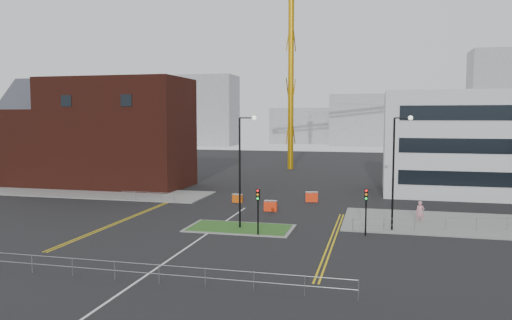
{
  "coord_description": "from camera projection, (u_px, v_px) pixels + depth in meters",
  "views": [
    {
      "loc": [
        12.79,
        -30.48,
        9.09
      ],
      "look_at": [
        1.58,
        15.22,
        5.0
      ],
      "focal_mm": 35.0,
      "sensor_mm": 36.0,
      "label": 1
    }
  ],
  "objects": [
    {
      "name": "ground",
      "position": [
        179.0,
        253.0,
        33.31
      ],
      "size": [
        200.0,
        200.0,
        0.0
      ],
      "primitive_type": "plane",
      "color": "black",
      "rests_on": "ground"
    },
    {
      "name": "pavement_left",
      "position": [
        94.0,
        193.0,
        59.34
      ],
      "size": [
        28.0,
        8.0,
        0.12
      ],
      "primitive_type": "cube",
      "color": "slate",
      "rests_on": "ground"
    },
    {
      "name": "pavement_right",
      "position": [
        490.0,
        225.0,
        41.63
      ],
      "size": [
        24.0,
        10.0,
        0.12
      ],
      "primitive_type": "cube",
      "color": "slate",
      "rests_on": "ground"
    },
    {
      "name": "island_kerb",
      "position": [
        240.0,
        228.0,
        40.57
      ],
      "size": [
        8.6,
        4.6,
        0.08
      ],
      "primitive_type": "cube",
      "color": "slate",
      "rests_on": "ground"
    },
    {
      "name": "grass_island",
      "position": [
        240.0,
        228.0,
        40.57
      ],
      "size": [
        8.0,
        4.0,
        0.12
      ],
      "primitive_type": "cube",
      "color": "#22551C",
      "rests_on": "ground"
    },
    {
      "name": "brick_building",
      "position": [
        97.0,
        134.0,
        65.26
      ],
      "size": [
        24.2,
        10.07,
        14.24
      ],
      "color": "#461911",
      "rests_on": "ground"
    },
    {
      "name": "office_block",
      "position": [
        496.0,
        144.0,
        57.55
      ],
      "size": [
        25.0,
        12.2,
        12.0
      ],
      "color": "silver",
      "rests_on": "ground"
    },
    {
      "name": "tower_crane",
      "position": [
        325.0,
        20.0,
        85.2
      ],
      "size": [
        50.77,
        17.13,
        36.89
      ],
      "color": "#B9830A",
      "rests_on": "ground"
    },
    {
      "name": "streetlamp_island",
      "position": [
        242.0,
        163.0,
        40.06
      ],
      "size": [
        1.46,
        0.36,
        9.18
      ],
      "color": "black",
      "rests_on": "ground"
    },
    {
      "name": "streetlamp_right_near",
      "position": [
        396.0,
        164.0,
        39.14
      ],
      "size": [
        1.46,
        0.36,
        9.18
      ],
      "color": "black",
      "rests_on": "ground"
    },
    {
      "name": "traffic_light_island",
      "position": [
        258.0,
        203.0,
        37.93
      ],
      "size": [
        0.28,
        0.33,
        3.65
      ],
      "color": "black",
      "rests_on": "ground"
    },
    {
      "name": "traffic_light_right",
      "position": [
        366.0,
        203.0,
        37.96
      ],
      "size": [
        0.28,
        0.33,
        3.65
      ],
      "color": "black",
      "rests_on": "ground"
    },
    {
      "name": "railing_front",
      "position": [
        136.0,
        268.0,
        27.44
      ],
      "size": [
        24.05,
        0.05,
        1.1
      ],
      "color": "gray",
      "rests_on": "ground"
    },
    {
      "name": "railing_left",
      "position": [
        148.0,
        195.0,
        53.27
      ],
      "size": [
        6.05,
        0.05,
        1.1
      ],
      "color": "gray",
      "rests_on": "ground"
    },
    {
      "name": "railing_right",
      "position": [
        476.0,
        222.0,
        39.5
      ],
      "size": [
        19.05,
        5.05,
        1.1
      ],
      "color": "gray",
      "rests_on": "ground"
    },
    {
      "name": "centre_line",
      "position": [
        190.0,
        246.0,
        35.25
      ],
      "size": [
        0.15,
        30.0,
        0.01
      ],
      "primitive_type": "cube",
      "color": "silver",
      "rests_on": "ground"
    },
    {
      "name": "yellow_left_a",
      "position": [
        129.0,
        217.0,
        45.12
      ],
      "size": [
        0.12,
        24.0,
        0.01
      ],
      "primitive_type": "cube",
      "color": "gold",
      "rests_on": "ground"
    },
    {
      "name": "yellow_left_b",
      "position": [
        132.0,
        217.0,
        45.05
      ],
      "size": [
        0.12,
        24.0,
        0.01
      ],
      "primitive_type": "cube",
      "color": "gold",
      "rests_on": "ground"
    },
    {
      "name": "yellow_right_a",
      "position": [
        330.0,
        240.0,
        36.86
      ],
      "size": [
        0.12,
        20.0,
        0.01
      ],
      "primitive_type": "cube",
      "color": "gold",
      "rests_on": "ground"
    },
    {
      "name": "yellow_right_b",
      "position": [
        334.0,
        240.0,
        36.79
      ],
      "size": [
        0.12,
        20.0,
        0.01
      ],
      "primitive_type": "cube",
      "color": "gold",
      "rests_on": "ground"
    },
    {
      "name": "skyline_a",
      "position": [
        207.0,
        111.0,
        157.96
      ],
      "size": [
        18.0,
        12.0,
        22.0
      ],
      "primitive_type": "cube",
      "color": "gray",
      "rests_on": "ground"
    },
    {
      "name": "skyline_b",
      "position": [
        369.0,
        120.0,
        156.02
      ],
      "size": [
        24.0,
        12.0,
        16.0
      ],
      "primitive_type": "cube",
      "color": "gray",
      "rests_on": "ground"
    },
    {
      "name": "skyline_c",
      "position": [
        495.0,
        99.0,
        142.36
      ],
      "size": [
        14.0,
        12.0,
        28.0
      ],
      "primitive_type": "cube",
      "color": "gray",
      "rests_on": "ground"
    },
    {
      "name": "skyline_d",
      "position": [
        316.0,
        126.0,
        170.15
      ],
      "size": [
        30.0,
        12.0,
        12.0
      ],
      "primitive_type": "cube",
      "color": "gray",
      "rests_on": "ground"
    },
    {
      "name": "pedestrian",
      "position": [
        420.0,
        212.0,
        42.67
      ],
      "size": [
        0.72,
        0.49,
        1.89
      ],
      "primitive_type": "imported",
      "rotation": [
        0.0,
        0.0,
        -0.06
      ],
      "color": "pink",
      "rests_on": "ground"
    },
    {
      "name": "barrier_left",
      "position": [
        237.0,
        198.0,
        52.94
      ],
      "size": [
        1.12,
        0.49,
        0.91
      ],
      "color": "#D3510B",
      "rests_on": "ground"
    },
    {
      "name": "barrier_mid",
      "position": [
        270.0,
        205.0,
        48.07
      ],
      "size": [
        1.24,
        0.43,
        1.04
      ],
      "color": "#FF340E",
      "rests_on": "ground"
    },
    {
      "name": "barrier_right",
      "position": [
        312.0,
        196.0,
        53.34
      ],
      "size": [
        1.35,
        0.65,
        1.09
      ],
      "color": "#FF340E",
      "rests_on": "ground"
    }
  ]
}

